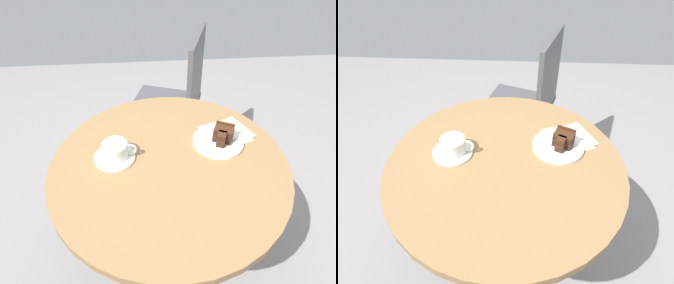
% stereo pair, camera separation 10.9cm
% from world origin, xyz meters
% --- Properties ---
extents(ground_plane, '(4.40, 4.40, 0.01)m').
position_xyz_m(ground_plane, '(0.00, 0.00, -0.01)').
color(ground_plane, gray).
rests_on(ground_plane, ground).
extents(cafe_table, '(0.85, 0.85, 0.71)m').
position_xyz_m(cafe_table, '(0.00, 0.00, 0.60)').
color(cafe_table, olive).
rests_on(cafe_table, ground).
extents(saucer, '(0.15, 0.15, 0.01)m').
position_xyz_m(saucer, '(-0.20, 0.04, 0.72)').
color(saucer, silver).
rests_on(saucer, cafe_table).
extents(coffee_cup, '(0.12, 0.09, 0.06)m').
position_xyz_m(coffee_cup, '(-0.19, 0.04, 0.75)').
color(coffee_cup, silver).
rests_on(coffee_cup, saucer).
extents(teaspoon, '(0.10, 0.04, 0.00)m').
position_xyz_m(teaspoon, '(-0.23, 0.02, 0.73)').
color(teaspoon, silver).
rests_on(teaspoon, saucer).
extents(cake_plate, '(0.19, 0.19, 0.01)m').
position_xyz_m(cake_plate, '(0.20, 0.10, 0.72)').
color(cake_plate, silver).
rests_on(cake_plate, cafe_table).
extents(cake_slice, '(0.09, 0.09, 0.06)m').
position_xyz_m(cake_slice, '(0.21, 0.10, 0.76)').
color(cake_slice, '#381E14').
rests_on(cake_slice, cake_plate).
extents(fork, '(0.10, 0.11, 0.00)m').
position_xyz_m(fork, '(0.24, 0.10, 0.73)').
color(fork, silver).
rests_on(fork, cake_plate).
extents(napkin, '(0.22, 0.21, 0.00)m').
position_xyz_m(napkin, '(0.24, 0.15, 0.72)').
color(napkin, beige).
rests_on(napkin, cafe_table).
extents(cafe_chair, '(0.48, 0.48, 0.91)m').
position_xyz_m(cafe_chair, '(0.11, 0.69, 0.54)').
color(cafe_chair, '#4C4C51').
rests_on(cafe_chair, ground).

